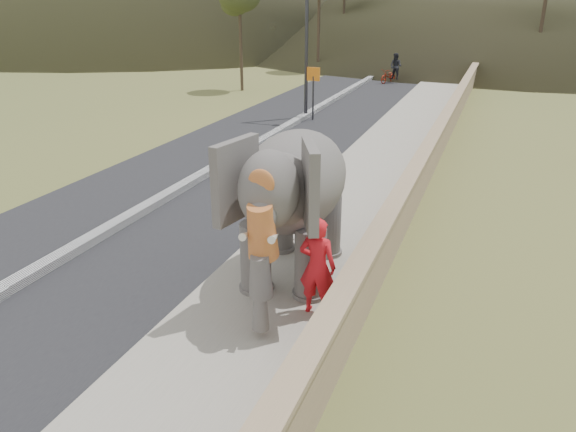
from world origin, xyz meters
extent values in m
plane|color=olive|center=(0.00, 0.00, 0.00)|extent=(160.00, 160.00, 0.00)
cube|color=black|center=(-5.00, 10.00, 0.01)|extent=(7.00, 120.00, 0.03)
cube|color=black|center=(-5.00, 10.00, 0.11)|extent=(0.35, 120.00, 0.22)
cube|color=#9E9687|center=(0.00, 10.00, 0.07)|extent=(3.00, 120.00, 0.15)
cube|color=tan|center=(1.65, 10.00, 0.55)|extent=(0.30, 120.00, 1.10)
cylinder|color=#303035|center=(-5.00, 18.36, 4.00)|extent=(0.16, 0.16, 8.00)
cylinder|color=#2D2D33|center=(-4.50, 17.92, 1.00)|extent=(0.08, 0.08, 2.00)
cube|color=orange|center=(-4.50, 17.92, 2.10)|extent=(0.60, 0.05, 0.60)
imported|color=red|center=(0.95, 1.75, 1.06)|extent=(0.66, 0.43, 1.82)
imported|color=maroon|center=(-3.55, 30.70, 0.45)|extent=(1.11, 1.82, 0.90)
imported|color=black|center=(-3.11, 30.70, 1.09)|extent=(0.97, 0.86, 1.67)
camera|label=1|loc=(3.56, -6.60, 5.47)|focal=35.00mm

